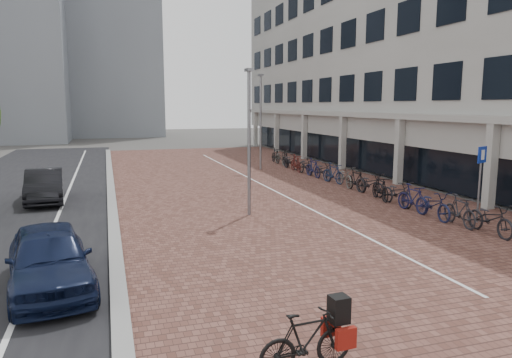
% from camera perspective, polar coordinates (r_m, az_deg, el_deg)
% --- Properties ---
extents(ground, '(140.00, 140.00, 0.00)m').
position_cam_1_polar(ground, '(12.35, 8.55, -10.10)').
color(ground, '#474442').
rests_on(ground, ground).
extents(plaza_brick, '(14.50, 42.00, 0.04)m').
position_cam_1_polar(plaza_brick, '(23.93, 0.24, -0.72)').
color(plaza_brick, brown).
rests_on(plaza_brick, ground).
extents(street_asphalt, '(8.00, 50.00, 0.03)m').
position_cam_1_polar(street_asphalt, '(23.13, -26.71, -2.02)').
color(street_asphalt, black).
rests_on(street_asphalt, ground).
extents(curb, '(0.35, 42.00, 0.14)m').
position_cam_1_polar(curb, '(22.81, -17.01, -1.43)').
color(curb, gray).
rests_on(curb, ground).
extents(lane_line, '(0.12, 44.00, 0.00)m').
position_cam_1_polar(lane_line, '(22.89, -21.77, -1.77)').
color(lane_line, white).
rests_on(lane_line, street_asphalt).
extents(parking_line, '(0.10, 30.00, 0.00)m').
position_cam_1_polar(parking_line, '(23.98, 0.69, -0.64)').
color(parking_line, white).
rests_on(parking_line, plaza_brick).
extents(office_building, '(8.40, 40.00, 15.00)m').
position_cam_1_polar(office_building, '(32.41, 17.50, 16.36)').
color(office_building, '#ADADA7').
rests_on(office_building, ground).
extents(bg_towers, '(33.00, 23.00, 32.00)m').
position_cam_1_polar(bg_towers, '(60.93, -27.22, 17.34)').
color(bg_towers, gray).
rests_on(bg_towers, ground).
extents(car_navy, '(2.27, 4.34, 1.41)m').
position_cam_1_polar(car_navy, '(11.35, -23.57, -8.73)').
color(car_navy, black).
rests_on(car_navy, ground).
extents(car_dark, '(1.76, 4.21, 1.35)m').
position_cam_1_polar(car_dark, '(21.58, -24.06, -0.75)').
color(car_dark, black).
rests_on(car_dark, ground).
extents(hero_bike, '(1.59, 0.55, 1.10)m').
position_cam_1_polar(hero_bike, '(7.59, 6.09, -18.66)').
color(hero_bike, black).
rests_on(hero_bike, ground).
extents(parking_sign, '(0.52, 0.24, 2.63)m').
position_cam_1_polar(parking_sign, '(17.63, 25.37, 0.81)').
color(parking_sign, slate).
rests_on(parking_sign, ground).
extents(lamp_near, '(0.12, 0.12, 5.21)m').
position_cam_1_polar(lamp_near, '(17.00, -0.84, 4.18)').
color(lamp_near, slate).
rests_on(lamp_near, ground).
extents(lamp_far, '(0.12, 0.12, 5.78)m').
position_cam_1_polar(lamp_far, '(29.30, 0.56, 6.71)').
color(lamp_far, slate).
rests_on(lamp_far, ground).
extents(bike_row, '(1.15, 21.44, 1.05)m').
position_cam_1_polar(bike_row, '(24.09, 10.00, 0.44)').
color(bike_row, black).
rests_on(bike_row, ground).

